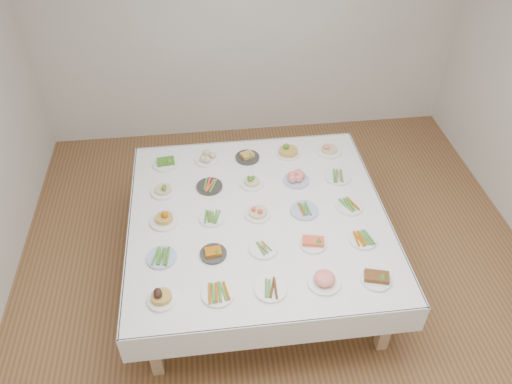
{
  "coord_description": "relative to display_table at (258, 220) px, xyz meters",
  "views": [
    {
      "loc": [
        -0.59,
        -2.97,
        3.73
      ],
      "look_at": [
        -0.2,
        0.24,
        0.88
      ],
      "focal_mm": 35.0,
      "sensor_mm": 36.0,
      "label": 1
    }
  ],
  "objects": [
    {
      "name": "dish_16",
      "position": [
        -0.4,
        0.41,
        0.09
      ],
      "size": [
        0.25,
        0.23,
        0.06
      ],
      "color": "#2D2A28",
      "rests_on": "display_table"
    },
    {
      "name": "dish_10",
      "position": [
        -0.8,
        0.01,
        0.13
      ],
      "size": [
        0.24,
        0.24,
        0.14
      ],
      "color": "white",
      "rests_on": "display_table"
    },
    {
      "name": "dish_21",
      "position": [
        -0.4,
        0.8,
        0.12
      ],
      "size": [
        0.22,
        0.22,
        0.11
      ],
      "color": "white",
      "rests_on": "display_table"
    },
    {
      "name": "dish_9",
      "position": [
        0.81,
        -0.4,
        0.09
      ],
      "size": [
        0.23,
        0.23,
        0.05
      ],
      "color": "white",
      "rests_on": "display_table"
    },
    {
      "name": "dish_15",
      "position": [
        -0.81,
        0.39,
        0.12
      ],
      "size": [
        0.23,
        0.23,
        0.12
      ],
      "color": "white",
      "rests_on": "display_table"
    },
    {
      "name": "dish_24",
      "position": [
        0.81,
        0.8,
        0.14
      ],
      "size": [
        0.25,
        0.25,
        0.15
      ],
      "color": "white",
      "rests_on": "display_table"
    },
    {
      "name": "dish_19",
      "position": [
        0.8,
        0.39,
        0.09
      ],
      "size": [
        0.23,
        0.23,
        0.06
      ],
      "color": "white",
      "rests_on": "display_table"
    },
    {
      "name": "dish_5",
      "position": [
        -0.81,
        -0.4,
        0.09
      ],
      "size": [
        0.23,
        0.23,
        0.06
      ],
      "color": "#4C66B2",
      "rests_on": "display_table"
    },
    {
      "name": "dish_2",
      "position": [
        -0.01,
        -0.81,
        0.09
      ],
      "size": [
        0.23,
        0.23,
        0.06
      ],
      "color": "white",
      "rests_on": "display_table"
    },
    {
      "name": "dish_6",
      "position": [
        -0.41,
        -0.41,
        0.1
      ],
      "size": [
        0.21,
        0.21,
        0.09
      ],
      "color": "#2D2A28",
      "rests_on": "display_table"
    },
    {
      "name": "dish_23",
      "position": [
        0.4,
        0.81,
        0.13
      ],
      "size": [
        0.22,
        0.22,
        0.14
      ],
      "color": "white",
      "rests_on": "display_table"
    },
    {
      "name": "dish_3",
      "position": [
        0.4,
        -0.79,
        0.14
      ],
      "size": [
        0.26,
        0.26,
        0.15
      ],
      "color": "white",
      "rests_on": "display_table"
    },
    {
      "name": "dish_14",
      "position": [
        0.8,
        -0.0,
        0.09
      ],
      "size": [
        0.25,
        0.24,
        0.06
      ],
      "color": "white",
      "rests_on": "display_table"
    },
    {
      "name": "dish_18",
      "position": [
        0.41,
        0.4,
        0.12
      ],
      "size": [
        0.23,
        0.23,
        0.11
      ],
      "color": "#4C66B2",
      "rests_on": "display_table"
    },
    {
      "name": "dish_13",
      "position": [
        0.4,
        -0.01,
        0.09
      ],
      "size": [
        0.24,
        0.24,
        0.05
      ],
      "color": "#4C66B2",
      "rests_on": "display_table"
    },
    {
      "name": "dish_8",
      "position": [
        0.4,
        -0.4,
        0.11
      ],
      "size": [
        0.22,
        0.22,
        0.1
      ],
      "color": "white",
      "rests_on": "display_table"
    },
    {
      "name": "dish_22",
      "position": [
        -0.01,
        0.8,
        0.1
      ],
      "size": [
        0.23,
        0.23,
        0.09
      ],
      "color": "#2D2A28",
      "rests_on": "display_table"
    },
    {
      "name": "room_envelope",
      "position": [
        0.2,
        -0.09,
        1.15
      ],
      "size": [
        5.02,
        5.02,
        2.81
      ],
      "color": "brown",
      "rests_on": "ground"
    },
    {
      "name": "dish_1",
      "position": [
        -0.39,
        -0.8,
        0.09
      ],
      "size": [
        0.24,
        0.24,
        0.06
      ],
      "color": "white",
      "rests_on": "display_table"
    },
    {
      "name": "dish_20",
      "position": [
        -0.79,
        0.8,
        0.11
      ],
      "size": [
        0.25,
        0.25,
        0.1
      ],
      "color": "white",
      "rests_on": "display_table"
    },
    {
      "name": "dish_12",
      "position": [
        -0.0,
        -0.0,
        0.12
      ],
      "size": [
        0.22,
        0.22,
        0.12
      ],
      "color": "white",
      "rests_on": "display_table"
    },
    {
      "name": "dish_11",
      "position": [
        -0.4,
        -0.01,
        0.09
      ],
      "size": [
        0.21,
        0.21,
        0.05
      ],
      "color": "white",
      "rests_on": "display_table"
    },
    {
      "name": "dish_17",
      "position": [
        -0.01,
        0.4,
        0.11
      ],
      "size": [
        0.21,
        0.21,
        0.1
      ],
      "color": "white",
      "rests_on": "display_table"
    },
    {
      "name": "dish_4",
      "position": [
        0.79,
        -0.81,
        0.11
      ],
      "size": [
        0.23,
        0.23,
        0.11
      ],
      "color": "white",
      "rests_on": "display_table"
    },
    {
      "name": "dish_7",
      "position": [
        -0.01,
        -0.4,
        0.08
      ],
      "size": [
        0.23,
        0.23,
        0.05
      ],
      "color": "white",
      "rests_on": "display_table"
    },
    {
      "name": "dish_0",
      "position": [
        -0.8,
        -0.8,
        0.13
      ],
      "size": [
        0.21,
        0.21,
        0.13
      ],
      "color": "white",
      "rests_on": "display_table"
    },
    {
      "name": "display_table",
      "position": [
        0.0,
        0.0,
        0.0
      ],
      "size": [
        2.21,
        2.21,
        0.75
      ],
      "color": "white",
      "rests_on": "ground"
    }
  ]
}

